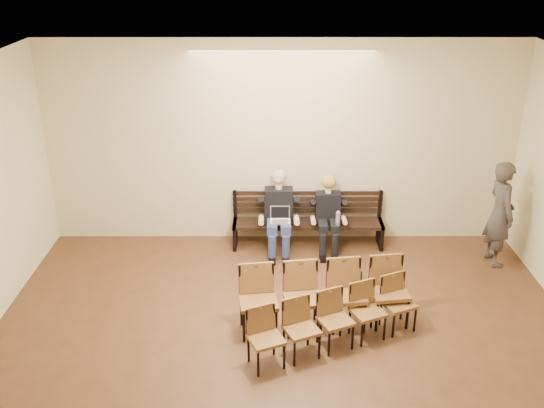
{
  "coord_description": "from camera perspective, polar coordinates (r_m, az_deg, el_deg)",
  "views": [
    {
      "loc": [
        -0.17,
        -4.79,
        4.89
      ],
      "look_at": [
        -0.16,
        4.05,
        1.05
      ],
      "focal_mm": 40.0,
      "sensor_mm": 36.0,
      "label": 1
    }
  ],
  "objects": [
    {
      "name": "laptop",
      "position": [
        10.08,
        0.76,
        -1.88
      ],
      "size": [
        0.38,
        0.32,
        0.24
      ],
      "primitive_type": "cube",
      "rotation": [
        0.0,
        0.0,
        0.2
      ],
      "color": "silver",
      "rests_on": "bench"
    },
    {
      "name": "bag",
      "position": [
        9.48,
        7.17,
        -6.84
      ],
      "size": [
        0.41,
        0.33,
        0.26
      ],
      "primitive_type": "cube",
      "rotation": [
        0.0,
        0.0,
        0.3
      ],
      "color": "black",
      "rests_on": "ground"
    },
    {
      "name": "chair_row_front",
      "position": [
        8.31,
        4.98,
        -8.74
      ],
      "size": [
        2.35,
        0.81,
        0.95
      ],
      "primitive_type": "cube",
      "rotation": [
        0.0,
        0.0,
        0.13
      ],
      "color": "brown",
      "rests_on": "ground"
    },
    {
      "name": "bench",
      "position": [
        10.55,
        3.37,
        -2.79
      ],
      "size": [
        2.6,
        0.9,
        0.45
      ],
      "primitive_type": "cube",
      "color": "black",
      "rests_on": "ground"
    },
    {
      "name": "chair_row_back",
      "position": [
        8.01,
        6.0,
        -10.9
      ],
      "size": [
        2.33,
        1.34,
        0.77
      ],
      "primitive_type": "cube",
      "rotation": [
        0.0,
        0.0,
        0.42
      ],
      "color": "brown",
      "rests_on": "ground"
    },
    {
      "name": "water_bottle",
      "position": [
        10.1,
        6.2,
        -1.97
      ],
      "size": [
        0.08,
        0.08,
        0.24
      ],
      "primitive_type": "cylinder",
      "rotation": [
        0.0,
        0.0,
        -0.02
      ],
      "color": "silver",
      "rests_on": "bench"
    },
    {
      "name": "passerby",
      "position": [
        10.33,
        20.78,
        -0.19
      ],
      "size": [
        0.57,
        0.79,
        2.02
      ],
      "primitive_type": "imported",
      "rotation": [
        0.0,
        0.0,
        1.69
      ],
      "color": "#3D3732",
      "rests_on": "ground"
    },
    {
      "name": "room_walls",
      "position": [
        6.05,
        1.57,
        0.6
      ],
      "size": [
        8.02,
        10.01,
        3.51
      ],
      "color": "beige",
      "rests_on": "ground"
    },
    {
      "name": "seated_woman",
      "position": [
        10.3,
        5.28,
        -1.19
      ],
      "size": [
        0.52,
        0.72,
        1.21
      ],
      "primitive_type": null,
      "color": "black",
      "rests_on": "ground"
    },
    {
      "name": "seated_man",
      "position": [
        10.21,
        0.64,
        -0.66
      ],
      "size": [
        0.59,
        0.82,
        1.42
      ],
      "primitive_type": null,
      "color": "black",
      "rests_on": "ground"
    }
  ]
}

